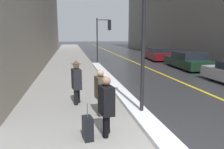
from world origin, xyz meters
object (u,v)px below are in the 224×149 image
Objects in this scene: parked_car_dark_green at (188,61)px; traffic_light_near at (105,31)px; pedestrian_nearside at (106,103)px; rolling_suitcase at (88,128)px; lamp_post at (144,27)px; pedestrian_trailing at (101,90)px; pedestrian_in_fedora at (77,80)px; parked_car_maroon at (157,54)px.

traffic_light_near is at bearing 58.09° from parked_car_dark_green.
pedestrian_nearside is 0.31× the size of parked_car_dark_green.
traffic_light_near reaches higher than rolling_suitcase.
pedestrian_nearside is at bearing -136.94° from lamp_post.
traffic_light_near is at bearing 86.26° from lamp_post.
parked_car_dark_green is (8.03, 8.71, -0.24)m from pedestrian_trailing.
pedestrian_nearside is 0.94× the size of pedestrian_in_fedora.
lamp_post is 1.16× the size of traffic_light_near.
pedestrian_nearside reaches higher than rolling_suitcase.
pedestrian_trailing is at bearing -92.11° from traffic_light_near.
pedestrian_trailing reaches higher than parked_car_maroon.
pedestrian_trailing is (0.06, 1.48, -0.03)m from pedestrian_nearside.
pedestrian_nearside is 1.65× the size of rolling_suitcase.
rolling_suitcase is at bearing 157.22° from parked_car_maroon.
pedestrian_trailing is at bearing 141.09° from parked_car_dark_green.
traffic_light_near is 2.66× the size of pedestrian_trailing.
pedestrian_in_fedora is (-0.66, 2.78, 0.04)m from pedestrian_nearside.
rolling_suitcase is (-0.55, -1.63, -0.54)m from pedestrian_trailing.
pedestrian_in_fedora is (-2.04, 1.49, -1.89)m from lamp_post.
lamp_post is 0.93× the size of parked_car_dark_green.
parked_car_maroon is (6.65, 14.78, -2.20)m from lamp_post.
traffic_light_near is at bearing 161.79° from pedestrian_nearside.
pedestrian_trailing is 0.31× the size of parked_car_maroon.
pedestrian_nearside reaches higher than parked_car_dark_green.
traffic_light_near is 12.13m from pedestrian_in_fedora.
pedestrian_trailing is (-1.33, 0.19, -1.96)m from lamp_post.
traffic_light_near is (0.85, 13.09, 0.11)m from lamp_post.
traffic_light_near is at bearing 156.63° from pedestrian_in_fedora.
pedestrian_in_fedora reaches higher than parked_car_maroon.
pedestrian_trailing is 0.30× the size of parked_car_dark_green.
pedestrian_nearside reaches higher than pedestrian_trailing.
parked_car_dark_green is (5.85, -4.20, -2.31)m from traffic_light_near.
rolling_suitcase is at bearing -142.46° from lamp_post.
lamp_post is at bearing 160.73° from parked_car_maroon.
pedestrian_trailing is 1.49m from pedestrian_in_fedora.
pedestrian_in_fedora is at bearing -96.54° from traffic_light_near.
pedestrian_in_fedora reaches higher than pedestrian_nearside.
rolling_suitcase is (-2.73, -14.54, -2.61)m from traffic_light_near.
pedestrian_nearside is 0.32× the size of parked_car_maroon.
parked_car_dark_green is 13.44m from rolling_suitcase.
parked_car_maroon is at bearing 65.79° from lamp_post.
parked_car_dark_green is (8.09, 10.19, -0.28)m from pedestrian_nearside.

